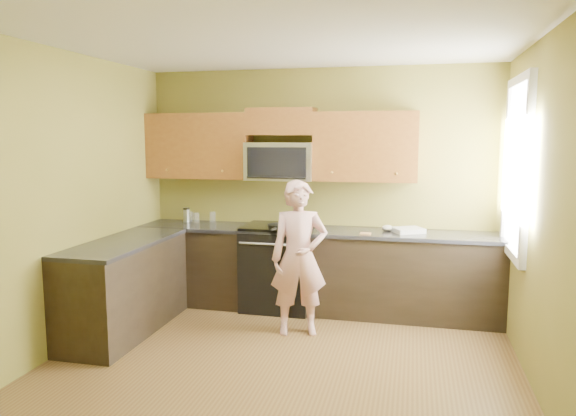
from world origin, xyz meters
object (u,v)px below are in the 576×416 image
(microwave, at_px, (281,180))
(butter_tub, at_px, (304,229))
(stove, at_px, (278,267))
(woman, at_px, (299,258))
(travel_mug, at_px, (187,222))
(frying_pan, at_px, (279,229))

(microwave, distance_m, butter_tub, 0.63)
(microwave, relative_size, butter_tub, 5.68)
(stove, distance_m, woman, 0.87)
(microwave, bearing_deg, stove, -90.00)
(stove, bearing_deg, microwave, 90.00)
(travel_mug, bearing_deg, microwave, -2.18)
(woman, height_order, butter_tub, woman)
(butter_tub, bearing_deg, woman, -82.70)
(stove, bearing_deg, frying_pan, -72.95)
(microwave, distance_m, travel_mug, 1.29)
(woman, relative_size, butter_tub, 11.36)
(microwave, relative_size, frying_pan, 1.70)
(woman, relative_size, frying_pan, 3.41)
(stove, relative_size, travel_mug, 5.58)
(woman, height_order, travel_mug, woman)
(microwave, distance_m, woman, 1.16)
(microwave, bearing_deg, butter_tub, -26.36)
(stove, relative_size, woman, 0.63)
(stove, relative_size, butter_tub, 7.11)
(microwave, height_order, frying_pan, microwave)
(stove, distance_m, microwave, 0.98)
(butter_tub, bearing_deg, microwave, 153.64)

